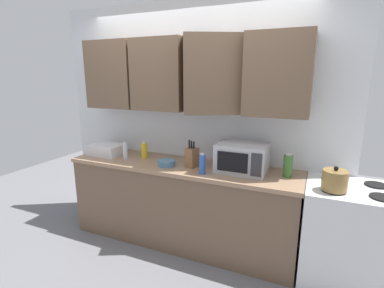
{
  "coord_description": "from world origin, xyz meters",
  "views": [
    {
      "loc": [
        1.27,
        -2.92,
        1.82
      ],
      "look_at": [
        0.1,
        -0.25,
        1.12
      ],
      "focal_mm": 26.75,
      "sensor_mm": 36.0,
      "label": 1
    }
  ],
  "objects_px": {
    "microwave": "(242,158)",
    "bottle_yellow_mustard": "(144,150)",
    "bottle_clear_tall": "(125,151)",
    "bottle_green_oil": "(288,166)",
    "dish_rack": "(107,149)",
    "knife_block": "(192,157)",
    "kettle": "(335,180)",
    "stove_range": "(348,236)",
    "bowl_ceramic_small": "(167,163)",
    "bottle_blue_cleaner": "(202,164)"
  },
  "relations": [
    {
      "from": "stove_range",
      "to": "bottle_yellow_mustard",
      "type": "bearing_deg",
      "value": 178.08
    },
    {
      "from": "bottle_blue_cleaner",
      "to": "bottle_yellow_mustard",
      "type": "height_order",
      "value": "bottle_blue_cleaner"
    },
    {
      "from": "microwave",
      "to": "knife_block",
      "type": "bearing_deg",
      "value": -172.45
    },
    {
      "from": "stove_range",
      "to": "bottle_yellow_mustard",
      "type": "xyz_separation_m",
      "value": [
        -2.12,
        0.07,
        0.54
      ]
    },
    {
      "from": "bottle_green_oil",
      "to": "bottle_yellow_mustard",
      "type": "relative_size",
      "value": 1.17
    },
    {
      "from": "kettle",
      "to": "stove_range",
      "type": "bearing_deg",
      "value": 39.47
    },
    {
      "from": "stove_range",
      "to": "microwave",
      "type": "bearing_deg",
      "value": 177.2
    },
    {
      "from": "microwave",
      "to": "bottle_clear_tall",
      "type": "distance_m",
      "value": 1.31
    },
    {
      "from": "bottle_clear_tall",
      "to": "bottle_blue_cleaner",
      "type": "distance_m",
      "value": 0.98
    },
    {
      "from": "microwave",
      "to": "knife_block",
      "type": "distance_m",
      "value": 0.51
    },
    {
      "from": "bottle_green_oil",
      "to": "bottle_yellow_mustard",
      "type": "xyz_separation_m",
      "value": [
        -1.57,
        0.0,
        -0.02
      ]
    },
    {
      "from": "kettle",
      "to": "bottle_green_oil",
      "type": "height_order",
      "value": "bottle_green_oil"
    },
    {
      "from": "microwave",
      "to": "bottle_clear_tall",
      "type": "xyz_separation_m",
      "value": [
        -1.31,
        -0.1,
        -0.05
      ]
    },
    {
      "from": "knife_block",
      "to": "bottle_clear_tall",
      "type": "height_order",
      "value": "knife_block"
    },
    {
      "from": "knife_block",
      "to": "bowl_ceramic_small",
      "type": "distance_m",
      "value": 0.28
    },
    {
      "from": "microwave",
      "to": "bottle_green_oil",
      "type": "xyz_separation_m",
      "value": [
        0.43,
        0.02,
        -0.03
      ]
    },
    {
      "from": "knife_block",
      "to": "kettle",
      "type": "bearing_deg",
      "value": -5.25
    },
    {
      "from": "bottle_clear_tall",
      "to": "bottle_green_oil",
      "type": "distance_m",
      "value": 1.74
    },
    {
      "from": "microwave",
      "to": "bottle_yellow_mustard",
      "type": "relative_size",
      "value": 2.52
    },
    {
      "from": "bottle_clear_tall",
      "to": "bottle_yellow_mustard",
      "type": "height_order",
      "value": "bottle_clear_tall"
    },
    {
      "from": "microwave",
      "to": "bottle_yellow_mustard",
      "type": "height_order",
      "value": "microwave"
    },
    {
      "from": "bottle_clear_tall",
      "to": "bottle_yellow_mustard",
      "type": "xyz_separation_m",
      "value": [
        0.17,
        0.13,
        -0.01
      ]
    },
    {
      "from": "knife_block",
      "to": "bottle_clear_tall",
      "type": "distance_m",
      "value": 0.8
    },
    {
      "from": "kettle",
      "to": "bottle_clear_tall",
      "type": "relative_size",
      "value": 1.0
    },
    {
      "from": "bottle_clear_tall",
      "to": "bottle_green_oil",
      "type": "xyz_separation_m",
      "value": [
        1.73,
        0.13,
        0.01
      ]
    },
    {
      "from": "bottle_yellow_mustard",
      "to": "microwave",
      "type": "bearing_deg",
      "value": -1.16
    },
    {
      "from": "stove_range",
      "to": "microwave",
      "type": "xyz_separation_m",
      "value": [
        -0.98,
        0.05,
        0.59
      ]
    },
    {
      "from": "bottle_green_oil",
      "to": "bottle_yellow_mustard",
      "type": "height_order",
      "value": "bottle_green_oil"
    },
    {
      "from": "microwave",
      "to": "bottle_blue_cleaner",
      "type": "relative_size",
      "value": 2.36
    },
    {
      "from": "bottle_yellow_mustard",
      "to": "bottle_blue_cleaner",
      "type": "bearing_deg",
      "value": -16.82
    },
    {
      "from": "microwave",
      "to": "bottle_blue_cleaner",
      "type": "bearing_deg",
      "value": -146.2
    },
    {
      "from": "stove_range",
      "to": "dish_rack",
      "type": "distance_m",
      "value": 2.66
    },
    {
      "from": "kettle",
      "to": "bowl_ceramic_small",
      "type": "height_order",
      "value": "kettle"
    },
    {
      "from": "bottle_blue_cleaner",
      "to": "dish_rack",
      "type": "bearing_deg",
      "value": 171.55
    },
    {
      "from": "microwave",
      "to": "bottle_green_oil",
      "type": "relative_size",
      "value": 2.16
    },
    {
      "from": "kettle",
      "to": "microwave",
      "type": "relative_size",
      "value": 0.42
    },
    {
      "from": "stove_range",
      "to": "bottle_green_oil",
      "type": "relative_size",
      "value": 4.1
    },
    {
      "from": "microwave",
      "to": "knife_block",
      "type": "xyz_separation_m",
      "value": [
        -0.51,
        -0.07,
        -0.04
      ]
    },
    {
      "from": "stove_range",
      "to": "dish_rack",
      "type": "height_order",
      "value": "dish_rack"
    },
    {
      "from": "dish_rack",
      "to": "bottle_yellow_mustard",
      "type": "distance_m",
      "value": 0.5
    },
    {
      "from": "stove_range",
      "to": "bowl_ceramic_small",
      "type": "distance_m",
      "value": 1.81
    },
    {
      "from": "knife_block",
      "to": "bowl_ceramic_small",
      "type": "relative_size",
      "value": 1.56
    },
    {
      "from": "dish_rack",
      "to": "bottle_blue_cleaner",
      "type": "height_order",
      "value": "bottle_blue_cleaner"
    },
    {
      "from": "bottle_clear_tall",
      "to": "knife_block",
      "type": "bearing_deg",
      "value": 2.69
    },
    {
      "from": "bottle_blue_cleaner",
      "to": "bowl_ceramic_small",
      "type": "relative_size",
      "value": 1.11
    },
    {
      "from": "dish_rack",
      "to": "bottle_green_oil",
      "type": "height_order",
      "value": "bottle_green_oil"
    },
    {
      "from": "stove_range",
      "to": "bottle_blue_cleaner",
      "type": "height_order",
      "value": "bottle_blue_cleaner"
    },
    {
      "from": "bowl_ceramic_small",
      "to": "bottle_blue_cleaner",
      "type": "bearing_deg",
      "value": -11.33
    },
    {
      "from": "bottle_green_oil",
      "to": "bowl_ceramic_small",
      "type": "height_order",
      "value": "bottle_green_oil"
    },
    {
      "from": "bottle_blue_cleaner",
      "to": "microwave",
      "type": "bearing_deg",
      "value": 33.8
    }
  ]
}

